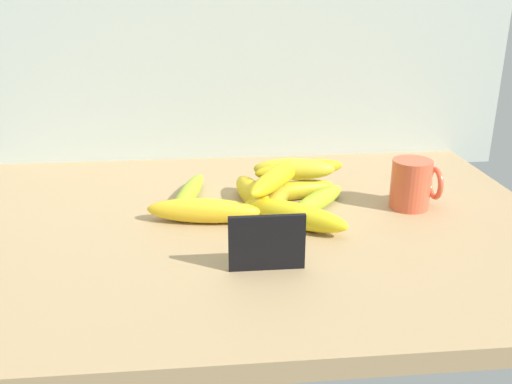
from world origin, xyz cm
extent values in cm
cube|color=tan|center=(0.00, 0.00, 1.50)|extent=(110.00, 76.00, 3.00)
cube|color=silver|center=(0.00, 39.00, 35.00)|extent=(130.00, 2.00, 70.00)
cube|color=black|center=(3.06, -16.93, 7.20)|extent=(11.00, 0.80, 8.40)
cube|color=#905F3F|center=(3.06, -16.13, 3.30)|extent=(9.90, 1.20, 0.60)
cylinder|color=#DD583A|center=(31.79, 3.98, 7.52)|extent=(7.20, 7.20, 9.04)
torus|color=#DD583A|center=(36.39, 3.98, 7.52)|extent=(1.00, 6.06, 6.06)
ellipsoid|color=gold|center=(7.88, 7.00, 4.86)|extent=(8.68, 16.04, 3.71)
ellipsoid|color=yellow|center=(-5.84, 0.79, 5.15)|extent=(20.13, 7.56, 4.30)
ellipsoid|color=yellow|center=(3.37, 7.75, 5.16)|extent=(7.82, 17.97, 4.32)
ellipsoid|color=#9BBE25|center=(-8.54, 10.61, 4.62)|extent=(7.96, 20.89, 3.23)
ellipsoid|color=yellow|center=(9.30, -2.80, 5.20)|extent=(18.35, 15.05, 4.40)
ellipsoid|color=#9CC027|center=(15.01, 4.71, 4.72)|extent=(13.39, 14.07, 3.43)
ellipsoid|color=gold|center=(11.84, 10.09, 4.82)|extent=(16.27, 7.00, 3.63)
ellipsoid|color=yellow|center=(7.84, 7.03, 8.66)|extent=(14.64, 19.64, 3.89)
ellipsoid|color=gold|center=(12.63, 11.52, 8.46)|extent=(18.25, 7.30, 3.65)
ellipsoid|color=gold|center=(11.50, 11.15, 8.69)|extent=(15.83, 6.12, 4.12)
camera|label=1|loc=(-5.48, -88.07, 42.18)|focal=39.19mm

